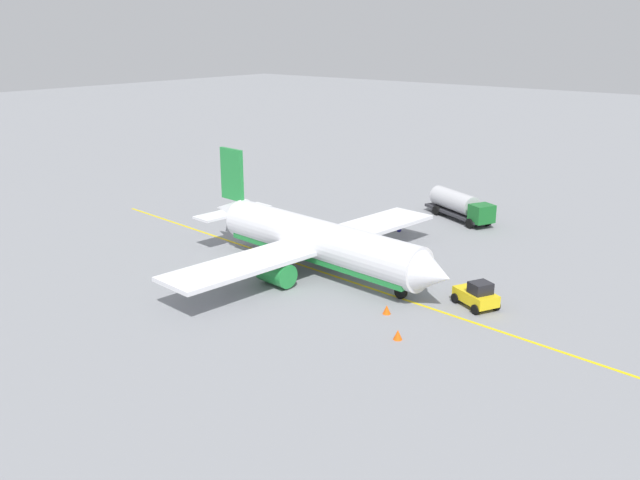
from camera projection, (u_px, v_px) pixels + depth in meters
ground_plane at (320, 271)px, 62.87m from camera, size 400.00×400.00×0.00m
airplane at (316, 242)px, 62.38m from camera, size 29.38×31.05×9.81m
fuel_tanker at (460, 205)px, 79.39m from camera, size 10.26×6.43×3.15m
pushback_tug at (477, 295)px, 54.60m from camera, size 4.11×3.52×2.20m
refueling_worker at (399, 224)px, 74.89m from camera, size 0.46×0.58×1.71m
safety_cone_nose at (398, 335)px, 49.05m from camera, size 0.67×0.67×0.75m
safety_cone_wingtip at (387, 310)px, 53.44m from camera, size 0.65×0.65×0.72m
taxi_line_marking at (320, 271)px, 62.87m from camera, size 64.79×6.04×0.01m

